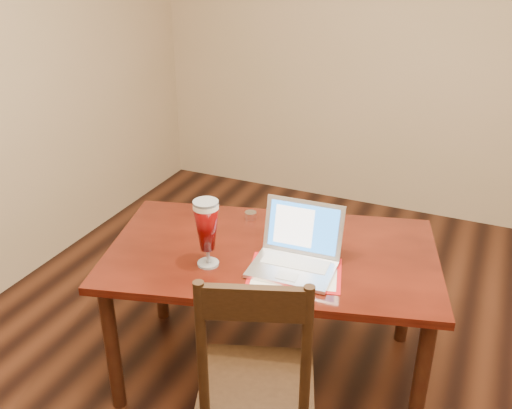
% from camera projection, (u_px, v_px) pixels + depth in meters
% --- Properties ---
extents(room_shell, '(4.51, 5.01, 2.71)m').
position_uv_depth(room_shell, '(368.00, 37.00, 1.74)').
color(room_shell, tan).
rests_on(room_shell, ground).
extents(dining_table, '(1.69, 1.22, 1.02)m').
position_uv_depth(dining_table, '(270.00, 265.00, 2.67)').
color(dining_table, '#4E130A').
rests_on(dining_table, ground).
extents(dining_chair, '(0.56, 0.54, 1.04)m').
position_uv_depth(dining_chair, '(256.00, 386.00, 2.18)').
color(dining_chair, black).
rests_on(dining_chair, ground).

